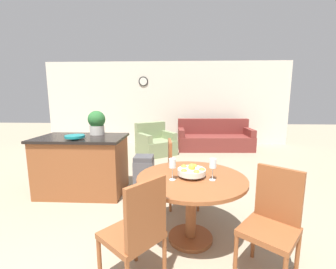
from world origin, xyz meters
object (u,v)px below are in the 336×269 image
object	(u,v)px
kitchen_island	(83,165)
potted_plant	(97,122)
armchair	(155,144)
dining_chair_near_right	(273,219)
wine_glass_left	(172,164)
dining_table	(191,191)
trash_bin	(144,174)
dining_chair_near_left	(137,230)
fruit_bowl	(192,171)
couch	(214,139)
dining_chair_far_side	(178,170)
teal_bowl	(75,137)
wine_glass_right	(213,164)

from	to	relation	value
kitchen_island	potted_plant	size ratio (longest dim) A/B	3.43
armchair	kitchen_island	bearing A→B (deg)	-145.18
dining_chair_near_right	potted_plant	world-z (taller)	potted_plant
wine_glass_left	armchair	size ratio (longest dim) A/B	0.19
dining_table	dining_chair_near_right	bearing A→B (deg)	-34.49
wine_glass_left	trash_bin	world-z (taller)	wine_glass_left
dining_chair_near_left	fruit_bowl	bearing A→B (deg)	5.35
fruit_bowl	dining_table	bearing A→B (deg)	138.88
dining_chair_near_right	couch	xyz separation A→B (m)	(0.27, 4.91, -0.23)
dining_chair_far_side	teal_bowl	bearing A→B (deg)	-100.72
dining_chair_far_side	potted_plant	world-z (taller)	potted_plant
dining_table	dining_chair_near_right	size ratio (longest dim) A/B	1.21
wine_glass_left	potted_plant	world-z (taller)	potted_plant
dining_chair_near_left	kitchen_island	bearing A→B (deg)	73.77
couch	armchair	bearing A→B (deg)	-160.04
wine_glass_left	teal_bowl	size ratio (longest dim) A/B	0.78
kitchen_island	trash_bin	size ratio (longest dim) A/B	2.21
dining_chair_near_right	dining_chair_near_left	bearing A→B (deg)	50.43
wine_glass_left	kitchen_island	distance (m)	2.02
couch	dining_chair_near_right	bearing A→B (deg)	-95.67
fruit_bowl	armchair	size ratio (longest dim) A/B	0.25
teal_bowl	potted_plant	distance (m)	0.51
dining_table	potted_plant	xyz separation A→B (m)	(-1.52, 1.40, 0.58)
wine_glass_right	potted_plant	size ratio (longest dim) A/B	0.56
dining_chair_near_left	wine_glass_right	distance (m)	0.96
wine_glass_left	kitchen_island	bearing A→B (deg)	139.70
fruit_bowl	teal_bowl	xyz separation A→B (m)	(-1.70, 0.96, 0.19)
dining_table	trash_bin	world-z (taller)	dining_table
couch	armchair	xyz separation A→B (m)	(-1.72, -0.71, -0.01)
dining_table	couch	world-z (taller)	couch
potted_plant	couch	size ratio (longest dim) A/B	0.18
wine_glass_left	wine_glass_right	bearing A→B (deg)	1.86
trash_bin	couch	size ratio (longest dim) A/B	0.28
dining_table	wine_glass_right	size ratio (longest dim) A/B	5.17
wine_glass_right	armchair	xyz separation A→B (m)	(-0.99, 3.82, -0.61)
dining_table	wine_glass_right	world-z (taller)	wine_glass_right
dining_table	teal_bowl	distance (m)	1.99
armchair	potted_plant	bearing A→B (deg)	-142.78
dining_chair_far_side	dining_chair_near_right	bearing A→B (deg)	27.93
dining_chair_near_left	wine_glass_right	xyz separation A→B (m)	(0.67, 0.59, 0.36)
kitchen_island	armchair	size ratio (longest dim) A/B	1.15
dining_chair_near_left	dining_chair_near_right	distance (m)	1.16
dining_chair_near_right	trash_bin	world-z (taller)	dining_chair_near_right
dining_table	armchair	xyz separation A→B (m)	(-0.78, 3.73, -0.27)
dining_table	dining_chair_near_right	xyz separation A→B (m)	(0.67, -0.46, -0.03)
potted_plant	wine_glass_right	bearing A→B (deg)	-40.69
dining_table	wine_glass_left	xyz separation A→B (m)	(-0.20, -0.10, 0.33)
dining_chair_near_left	dining_chair_far_side	world-z (taller)	same
fruit_bowl	wine_glass_left	xyz separation A→B (m)	(-0.20, -0.10, 0.10)
wine_glass_left	kitchen_island	size ratio (longest dim) A/B	0.16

